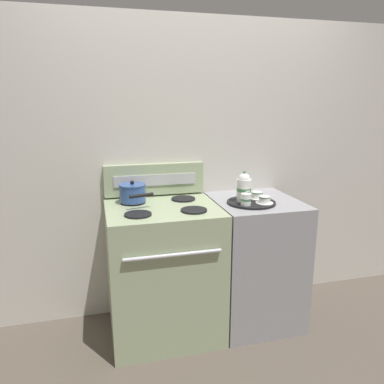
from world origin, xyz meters
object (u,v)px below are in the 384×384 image
Objects in this scene: saucepan at (133,193)px; serving_tray at (251,202)px; stove at (164,270)px; teapot at (244,188)px; teacup_left at (265,200)px; creamer_jug at (246,199)px; teacup_right at (257,195)px.

serving_tray is at bearing -15.22° from saucepan.
stove is 2.80× the size of serving_tray.
saucepan is at bearing 164.78° from serving_tray.
teapot is at bearing -14.98° from saucepan.
teacup_left is (0.07, -0.07, 0.03)m from serving_tray.
creamer_jug is (-0.07, -0.08, 0.05)m from serving_tray.
teacup_right is (0.68, -0.01, 0.50)m from stove.
teacup_right is at bearing -0.98° from stove.
teacup_left and teacup_right have the same top height.
saucepan is at bearing 169.73° from teacup_right.
stove is 0.77m from serving_tray.
creamer_jug reaches higher than stove.
teacup_left reaches higher than serving_tray.
saucepan reaches higher than stove.
teapot is at bearing -160.38° from teacup_right.
saucepan is at bearing 157.80° from creamer_jug.
serving_tray is 4.21× the size of creamer_jug.
serving_tray is at bearing 45.96° from creamer_jug.
teapot is at bearing 75.34° from creamer_jug.
stove is at bearing 174.50° from teapot.
teacup_left is at bearing 3.41° from creamer_jug.
teapot reaches higher than teacup_right.
teacup_left is 0.13m from teacup_right.
teapot reaches higher than teacup_left.
teacup_right is (0.00, 0.13, 0.00)m from teacup_left.
teacup_right is (0.12, 0.04, -0.07)m from teapot.
teacup_left is 1.00× the size of teacup_right.
saucepan is 1.33× the size of teapot.
creamer_jug reaches higher than serving_tray.
stove is 0.76m from creamer_jug.
serving_tray is at bearing -139.26° from teacup_right.
saucepan reaches higher than teacup_left.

